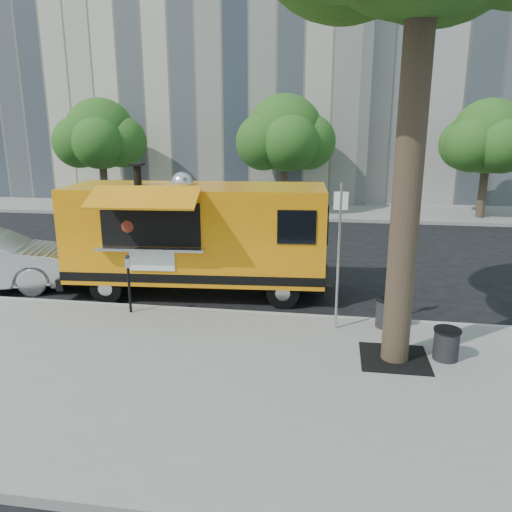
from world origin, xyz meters
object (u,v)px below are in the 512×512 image
Objects in this scene: far_tree_b at (285,133)px; parking_meter at (129,277)px; far_tree_a at (101,134)px; sign_post at (339,248)px; trash_bin_left at (446,343)px; trash_bin_right at (388,311)px; far_tree_c at (489,137)px; food_truck at (196,235)px.

far_tree_b is 4.12× the size of parking_meter.
far_tree_a is 1.79× the size of sign_post.
parking_meter is 2.32× the size of trash_bin_left.
far_tree_b is 14.84m from trash_bin_right.
trash_bin_right is at bearing -47.17° from far_tree_a.
far_tree_c is 3.90× the size of parking_meter.
trash_bin_left is at bearing -34.85° from food_truck.
food_truck is 6.45m from trash_bin_left.
far_tree_a is 4.01× the size of parking_meter.
far_tree_b is 12.38m from food_truck.
far_tree_c is 0.77× the size of food_truck.
far_tree_c is at bearing 73.37° from trash_bin_left.
sign_post is 2.64m from trash_bin_left.
parking_meter is (-4.55, 0.20, -0.87)m from sign_post.
parking_meter is at bearing -98.10° from far_tree_b.
sign_post is 1.75m from trash_bin_right.
parking_meter is 6.65m from trash_bin_left.
far_tree_c is 16.06m from trash_bin_left.
far_tree_b reaches higher than parking_meter.
far_tree_a is 0.79× the size of food_truck.
far_tree_a reaches higher than sign_post.
sign_post reaches higher than trash_bin_left.
trash_bin_right is at bearing 13.30° from sign_post.
far_tree_c is at bearing 68.51° from trash_bin_right.
far_tree_c reaches higher than food_truck.
far_tree_b is 8.82× the size of trash_bin_right.
far_tree_c is 15.48m from sign_post.
food_truck is at bearing 157.83° from trash_bin_right.
sign_post is (2.55, -14.25, -1.98)m from far_tree_b.
parking_meter is 0.20× the size of food_truck.
sign_post is at bearing -2.52° from parking_meter.
parking_meter is (-2.00, -14.05, -2.85)m from far_tree_b.
far_tree_a is 18.00m from far_tree_c.
sign_post is 4.12m from food_truck.
sign_post is 5.21× the size of trash_bin_left.
parking_meter is at bearing -62.85° from far_tree_a.
sign_post is 4.64m from parking_meter.
food_truck is at bearing 149.01° from sign_post.
far_tree_b is 1.06× the size of far_tree_c.
trash_bin_left is (1.95, -1.12, -1.39)m from sign_post.
parking_meter reaches higher than trash_bin_left.
sign_post is at bearing -114.81° from far_tree_c.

